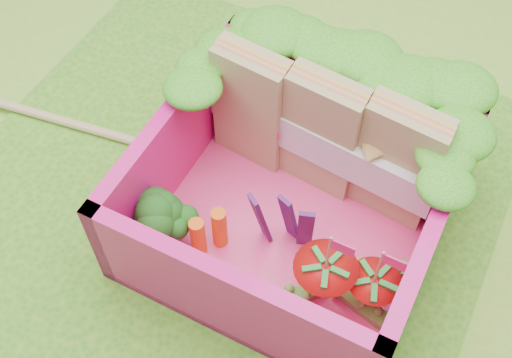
{
  "coord_description": "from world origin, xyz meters",
  "views": [
    {
      "loc": [
        0.98,
        -1.54,
        2.69
      ],
      "look_at": [
        0.19,
        -0.01,
        0.28
      ],
      "focal_mm": 45.0,
      "sensor_mm": 36.0,
      "label": 1
    }
  ],
  "objects": [
    {
      "name": "purple_wedges",
      "position": [
        0.41,
        -0.15,
        0.27
      ],
      "size": [
        0.27,
        0.11,
        0.38
      ],
      "color": "#421650",
      "rests_on": "bento_floor"
    },
    {
      "name": "broccoli",
      "position": [
        -0.08,
        -0.35,
        0.27
      ],
      "size": [
        0.34,
        0.34,
        0.26
      ],
      "color": "#74A14E",
      "rests_on": "bento_floor"
    },
    {
      "name": "strawberry_right",
      "position": [
        0.87,
        -0.26,
        0.2
      ],
      "size": [
        0.23,
        0.23,
        0.47
      ],
      "color": "red",
      "rests_on": "bento_floor"
    },
    {
      "name": "ground",
      "position": [
        0.0,
        0.0,
        0.0
      ],
      "size": [
        14.0,
        14.0,
        0.0
      ],
      "primitive_type": "plane",
      "color": "#78BA34",
      "rests_on": "ground"
    },
    {
      "name": "strawberry_left",
      "position": [
        0.67,
        -0.32,
        0.22
      ],
      "size": [
        0.27,
        0.27,
        0.51
      ],
      "color": "red",
      "rests_on": "bento_floor"
    },
    {
      "name": "placemat",
      "position": [
        0.0,
        0.0,
        0.01
      ],
      "size": [
        2.6,
        2.6,
        0.03
      ],
      "primitive_type": "cube",
      "color": "#459622",
      "rests_on": "ground"
    },
    {
      "name": "snap_peas",
      "position": [
        0.79,
        -0.25,
        0.11
      ],
      "size": [
        0.6,
        0.55,
        0.05
      ],
      "color": "#51C53E",
      "rests_on": "bento_floor"
    },
    {
      "name": "bento_box",
      "position": [
        0.39,
        -0.01,
        0.31
      ],
      "size": [
        1.3,
        1.3,
        0.55
      ],
      "color": "#E5137B",
      "rests_on": "placemat"
    },
    {
      "name": "chopsticks",
      "position": [
        -0.96,
        0.01,
        0.05
      ],
      "size": [
        2.22,
        0.36,
        0.04
      ],
      "color": "tan",
      "rests_on": "placemat"
    },
    {
      "name": "lettuce_ruffle",
      "position": [
        0.39,
        0.47,
        0.64
      ],
      "size": [
        1.43,
        0.77,
        0.11
      ],
      "color": "#267F17",
      "rests_on": "bento_box"
    },
    {
      "name": "bento_floor",
      "position": [
        0.39,
        -0.01,
        0.06
      ],
      "size": [
        1.3,
        1.3,
        0.05
      ],
      "primitive_type": "cube",
      "color": "#FF4189",
      "rests_on": "placemat"
    },
    {
      "name": "sandwich_stack",
      "position": [
        0.39,
        0.29,
        0.4
      ],
      "size": [
        1.18,
        0.29,
        0.65
      ],
      "color": "#A48956",
      "rests_on": "bento_floor"
    },
    {
      "name": "carrot_sticks",
      "position": [
        0.11,
        -0.32,
        0.2
      ],
      "size": [
        0.13,
        0.15,
        0.25
      ],
      "color": "orange",
      "rests_on": "bento_floor"
    }
  ]
}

